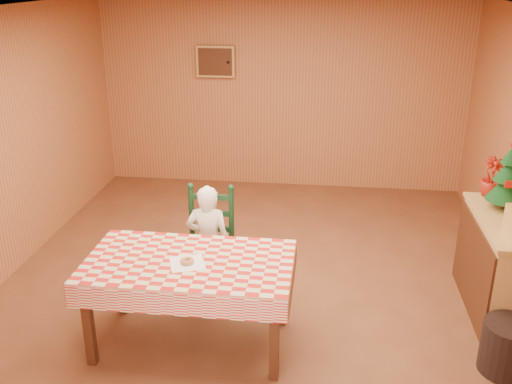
# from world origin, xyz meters

# --- Properties ---
(ground) EXTENTS (6.00, 6.00, 0.00)m
(ground) POSITION_xyz_m (0.00, 0.00, 0.00)
(ground) COLOR brown
(ground) RESTS_ON ground
(cabin_walls) EXTENTS (5.10, 6.05, 2.65)m
(cabin_walls) POSITION_xyz_m (-0.00, 0.53, 1.83)
(cabin_walls) COLOR #B56E41
(cabin_walls) RESTS_ON ground
(dining_table) EXTENTS (1.66, 0.96, 0.77)m
(dining_table) POSITION_xyz_m (-0.40, -0.88, 0.69)
(dining_table) COLOR #462312
(dining_table) RESTS_ON ground
(ladder_chair) EXTENTS (0.44, 0.40, 1.08)m
(ladder_chair) POSITION_xyz_m (-0.40, -0.09, 0.50)
(ladder_chair) COLOR black
(ladder_chair) RESTS_ON ground
(seated_child) EXTENTS (0.41, 0.27, 1.12)m
(seated_child) POSITION_xyz_m (-0.40, -0.15, 0.56)
(seated_child) COLOR white
(seated_child) RESTS_ON ground
(napkin) EXTENTS (0.33, 0.33, 0.00)m
(napkin) POSITION_xyz_m (-0.40, -0.93, 0.77)
(napkin) COLOR white
(napkin) RESTS_ON dining_table
(donut) EXTENTS (0.12, 0.12, 0.04)m
(donut) POSITION_xyz_m (-0.40, -0.93, 0.79)
(donut) COLOR #B57541
(donut) RESTS_ON napkin
(shelf_unit) EXTENTS (0.54, 1.24, 0.93)m
(shelf_unit) POSITION_xyz_m (2.22, -0.11, 0.47)
(shelf_unit) COLOR tan
(shelf_unit) RESTS_ON ground
(christmas_tree) EXTENTS (0.34, 0.34, 0.62)m
(christmas_tree) POSITION_xyz_m (2.23, 0.14, 1.21)
(christmas_tree) COLOR #462312
(christmas_tree) RESTS_ON shelf_unit
(flower_arrangement) EXTENTS (0.26, 0.26, 0.37)m
(flower_arrangement) POSITION_xyz_m (2.18, 0.44, 1.11)
(flower_arrangement) COLOR maroon
(flower_arrangement) RESTS_ON shelf_unit
(storage_bin) EXTENTS (0.46, 0.46, 0.42)m
(storage_bin) POSITION_xyz_m (2.10, -0.93, 0.21)
(storage_bin) COLOR black
(storage_bin) RESTS_ON ground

